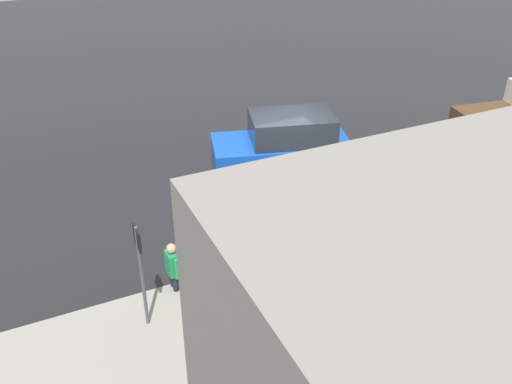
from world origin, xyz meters
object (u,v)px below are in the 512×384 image
object	(u,v)px
pedestrian	(173,265)
sign_post	(140,263)
moving_hatchback	(284,149)
fire_hydrant	(206,265)

from	to	relation	value
pedestrian	sign_post	bearing A→B (deg)	44.43
moving_hatchback	fire_hydrant	size ratio (longest dim) A/B	5.26
moving_hatchback	fire_hydrant	world-z (taller)	moving_hatchback
moving_hatchback	pedestrian	bearing A→B (deg)	37.45
moving_hatchback	sign_post	bearing A→B (deg)	38.66
fire_hydrant	sign_post	bearing A→B (deg)	27.81
fire_hydrant	pedestrian	world-z (taller)	pedestrian
moving_hatchback	pedestrian	world-z (taller)	moving_hatchback
fire_hydrant	sign_post	xyz separation A→B (m)	(1.62, 0.85, 1.18)
pedestrian	sign_post	world-z (taller)	sign_post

